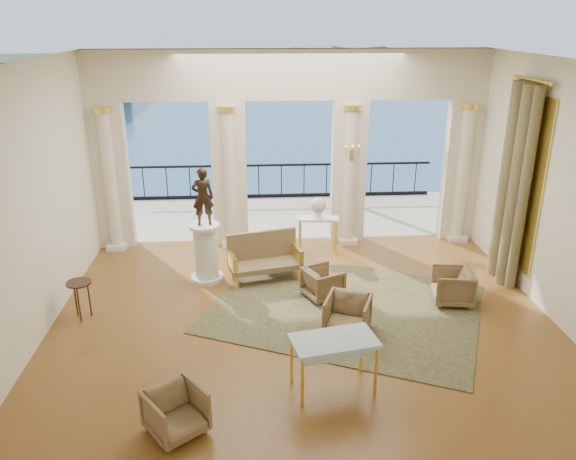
{
  "coord_description": "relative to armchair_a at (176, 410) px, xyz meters",
  "views": [
    {
      "loc": [
        -0.86,
        -8.87,
        5.16
      ],
      "look_at": [
        -0.24,
        0.6,
        1.53
      ],
      "focal_mm": 35.0,
      "sensor_mm": 36.0,
      "label": 1
    }
  ],
  "objects": [
    {
      "name": "curtain",
      "position": [
        6.22,
        4.3,
        1.67
      ],
      "size": [
        0.33,
        1.4,
        4.09
      ],
      "color": "brown",
      "rests_on": "ground"
    },
    {
      "name": "pedestal",
      "position": [
        0.08,
        4.6,
        0.24
      ],
      "size": [
        0.67,
        0.67,
        1.23
      ],
      "color": "silver",
      "rests_on": "ground"
    },
    {
      "name": "arcade",
      "position": [
        1.94,
        6.62,
        2.23
      ],
      "size": [
        9.0,
        0.56,
        4.5
      ],
      "color": "beige",
      "rests_on": "ground"
    },
    {
      "name": "sea",
      "position": [
        1.94,
        62.8,
        -6.35
      ],
      "size": [
        160.0,
        160.0,
        0.0
      ],
      "primitive_type": "plane",
      "color": "#246497",
      "rests_on": "ground"
    },
    {
      "name": "room_walls",
      "position": [
        1.94,
        1.68,
        2.53
      ],
      "size": [
        9.0,
        9.0,
        9.0
      ],
      "color": "white",
      "rests_on": "ground"
    },
    {
      "name": "headland",
      "position": [
        -28.06,
        72.8,
        -3.35
      ],
      "size": [
        22.0,
        18.0,
        6.0
      ],
      "primitive_type": "cube",
      "color": "black",
      "rests_on": "sea"
    },
    {
      "name": "armchair_a",
      "position": [
        0.0,
        0.0,
        0.0
      ],
      "size": [
        0.93,
        0.92,
        0.7
      ],
      "primitive_type": "imported",
      "rotation": [
        0.0,
        0.0,
        0.64
      ],
      "color": "#453320",
      "rests_on": "ground"
    },
    {
      "name": "armchair_d",
      "position": [
        2.39,
        3.66,
        -0.01
      ],
      "size": [
        0.84,
        0.86,
        0.68
      ],
      "primitive_type": "imported",
      "rotation": [
        0.0,
        0.0,
        2.0
      ],
      "color": "#453320",
      "rests_on": "ground"
    },
    {
      "name": "settee",
      "position": [
        1.27,
        4.62,
        0.13
      ],
      "size": [
        1.59,
        0.97,
        0.98
      ],
      "rotation": [
        0.0,
        0.0,
        0.24
      ],
      "color": "#453320",
      "rests_on": "ground"
    },
    {
      "name": "wall_sconce",
      "position": [
        3.34,
        6.31,
        1.88
      ],
      "size": [
        0.3,
        0.11,
        0.33
      ],
      "color": "#E6C44B",
      "rests_on": "arcade"
    },
    {
      "name": "armchair_b",
      "position": [
        2.65,
        2.32,
        0.02
      ],
      "size": [
        0.93,
        0.9,
        0.75
      ],
      "primitive_type": "imported",
      "rotation": [
        0.0,
        0.0,
        -0.37
      ],
      "color": "#453320",
      "rests_on": "ground"
    },
    {
      "name": "console_table",
      "position": [
        2.54,
        5.85,
        0.37
      ],
      "size": [
        0.95,
        0.45,
        0.87
      ],
      "rotation": [
        0.0,
        0.0,
        -0.11
      ],
      "color": "silver",
      "rests_on": "ground"
    },
    {
      "name": "side_table",
      "position": [
        -2.06,
        3.14,
        0.27
      ],
      "size": [
        0.45,
        0.45,
        0.73
      ],
      "color": "black",
      "rests_on": "ground"
    },
    {
      "name": "armchair_c",
      "position": [
        4.83,
        3.3,
        0.02
      ],
      "size": [
        0.78,
        0.82,
        0.74
      ],
      "primitive_type": "imported",
      "rotation": [
        0.0,
        0.0,
        -1.73
      ],
      "color": "#453320",
      "rests_on": "ground"
    },
    {
      "name": "game_table",
      "position": [
        2.19,
        0.8,
        0.4
      ],
      "size": [
        1.33,
        0.89,
        0.84
      ],
      "rotation": [
        0.0,
        0.0,
        0.2
      ],
      "color": "#98B7C3",
      "rests_on": "ground"
    },
    {
      "name": "window_frame",
      "position": [
        6.41,
        4.3,
        1.75
      ],
      "size": [
        0.04,
        1.6,
        3.4
      ],
      "primitive_type": "cube",
      "color": "#E6C44B",
      "rests_on": "room_walls"
    },
    {
      "name": "balustrade",
      "position": [
        1.94,
        10.2,
        0.06
      ],
      "size": [
        9.0,
        0.06,
        1.03
      ],
      "color": "black",
      "rests_on": "terrace"
    },
    {
      "name": "urn",
      "position": [
        2.54,
        5.85,
        0.79
      ],
      "size": [
        0.36,
        0.36,
        0.47
      ],
      "color": "white",
      "rests_on": "console_table"
    },
    {
      "name": "floor",
      "position": [
        1.94,
        2.8,
        -0.35
      ],
      "size": [
        9.0,
        9.0,
        0.0
      ],
      "primitive_type": "plane",
      "color": "#542D10",
      "rests_on": "ground"
    },
    {
      "name": "rug",
      "position": [
        2.77,
        3.21,
        -0.34
      ],
      "size": [
        5.92,
        5.37,
        0.02
      ],
      "primitive_type": "cube",
      "rotation": [
        0.0,
        0.0,
        -0.42
      ],
      "color": "#31361A",
      "rests_on": "ground"
    },
    {
      "name": "statue",
      "position": [
        0.08,
        4.6,
        1.47
      ],
      "size": [
        0.47,
        0.36,
        1.18
      ],
      "primitive_type": "imported",
      "rotation": [
        0.0,
        0.0,
        3.33
      ],
      "color": "black",
      "rests_on": "pedestal"
    },
    {
      "name": "palm_tree",
      "position": [
        3.94,
        9.4,
        3.74
      ],
      "size": [
        2.0,
        2.0,
        4.5
      ],
      "color": "#4C3823",
      "rests_on": "terrace"
    },
    {
      "name": "terrace",
      "position": [
        1.94,
        8.6,
        -0.4
      ],
      "size": [
        10.0,
        3.6,
        0.1
      ],
      "primitive_type": "cube",
      "color": "#AFA892",
      "rests_on": "ground"
    }
  ]
}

